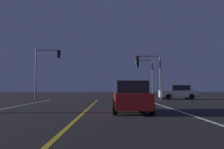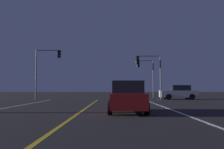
{
  "view_description": "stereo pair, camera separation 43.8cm",
  "coord_description": "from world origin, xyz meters",
  "px_view_note": "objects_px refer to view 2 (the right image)",
  "views": [
    {
      "loc": [
        1.43,
        0.47,
        1.3
      ],
      "look_at": [
        1.64,
        29.12,
        2.89
      ],
      "focal_mm": 40.57,
      "sensor_mm": 36.0,
      "label": 1
    },
    {
      "loc": [
        1.86,
        0.47,
        1.3
      ],
      "look_at": [
        1.64,
        29.12,
        2.89
      ],
      "focal_mm": 40.57,
      "sensor_mm": 36.0,
      "label": 2
    }
  ],
  "objects_px": {
    "car_crossing_side": "(179,93)",
    "traffic_light_near_right": "(148,67)",
    "traffic_light_near_left": "(48,63)",
    "traffic_light_far_right": "(145,70)",
    "car_lead_same_lane": "(127,97)"
  },
  "relations": [
    {
      "from": "car_crossing_side",
      "to": "traffic_light_near_right",
      "type": "relative_size",
      "value": 0.83
    },
    {
      "from": "traffic_light_far_right",
      "to": "traffic_light_near_right",
      "type": "bearing_deg",
      "value": 86.58
    },
    {
      "from": "traffic_light_near_left",
      "to": "car_lead_same_lane",
      "type": "bearing_deg",
      "value": -61.77
    },
    {
      "from": "car_lead_same_lane",
      "to": "traffic_light_near_left",
      "type": "xyz_separation_m",
      "value": [
        -8.53,
        15.89,
        3.51
      ]
    },
    {
      "from": "car_crossing_side",
      "to": "traffic_light_far_right",
      "type": "bearing_deg",
      "value": -55.02
    },
    {
      "from": "car_crossing_side",
      "to": "traffic_light_near_left",
      "type": "bearing_deg",
      "value": 2.53
    },
    {
      "from": "traffic_light_near_left",
      "to": "traffic_light_far_right",
      "type": "height_order",
      "value": "traffic_light_near_left"
    },
    {
      "from": "traffic_light_near_right",
      "to": "traffic_light_far_right",
      "type": "relative_size",
      "value": 0.99
    },
    {
      "from": "car_lead_same_lane",
      "to": "traffic_light_far_right",
      "type": "distance_m",
      "value": 21.92
    },
    {
      "from": "car_lead_same_lane",
      "to": "traffic_light_far_right",
      "type": "xyz_separation_m",
      "value": [
        3.66,
        21.39,
        3.03
      ]
    },
    {
      "from": "car_crossing_side",
      "to": "car_lead_same_lane",
      "type": "relative_size",
      "value": 1.0
    },
    {
      "from": "traffic_light_near_right",
      "to": "traffic_light_far_right",
      "type": "height_order",
      "value": "traffic_light_far_right"
    },
    {
      "from": "traffic_light_near_right",
      "to": "traffic_light_near_left",
      "type": "bearing_deg",
      "value": 0.0
    },
    {
      "from": "car_crossing_side",
      "to": "traffic_light_near_left",
      "type": "height_order",
      "value": "traffic_light_near_left"
    },
    {
      "from": "car_crossing_side",
      "to": "traffic_light_near_left",
      "type": "xyz_separation_m",
      "value": [
        -15.56,
        -0.69,
        3.51
      ]
    }
  ]
}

